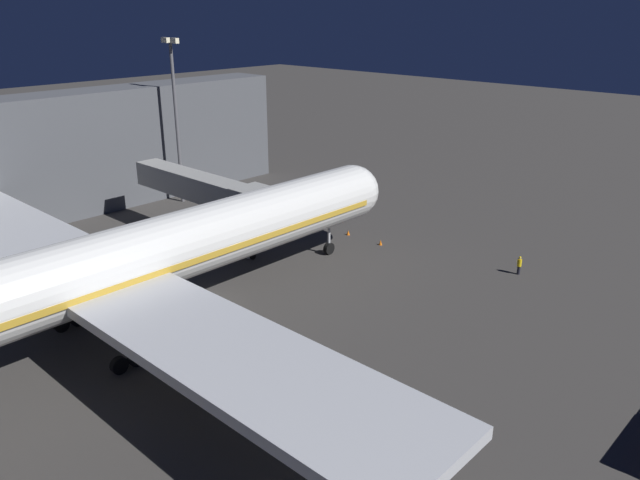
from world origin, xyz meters
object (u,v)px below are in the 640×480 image
Objects in this scene: apron_floodlight_mast at (176,111)px; traffic_cone_nose_port at (380,242)px; airliner_at_gate at (99,273)px; jet_bridge at (210,190)px; ground_crew_marshaller_fwd at (519,264)px; traffic_cone_nose_starboard at (348,232)px.

apron_floodlight_mast reaches higher than traffic_cone_nose_port.
apron_floodlight_mast is 30.23m from traffic_cone_nose_port.
apron_floodlight_mast reaches higher than airliner_at_gate.
jet_bridge is 30.84m from ground_crew_marshaller_fwd.
airliner_at_gate is 36.30m from ground_crew_marshaller_fwd.
ground_crew_marshaller_fwd is at bearing -151.97° from jet_bridge.
ground_crew_marshaller_fwd is (-26.90, -14.32, -4.76)m from jet_bridge.
apron_floodlight_mast is 26.26m from traffic_cone_nose_starboard.
apron_floodlight_mast is 43.55m from ground_crew_marshaller_fwd.
airliner_at_gate is at bearing 94.27° from traffic_cone_nose_starboard.
traffic_cone_nose_port is (-27.70, -4.93, -11.05)m from apron_floodlight_mast.
apron_floodlight_mast is at bearing 10.45° from ground_crew_marshaller_fwd.
traffic_cone_nose_port is 1.00× the size of traffic_cone_nose_starboard.
airliner_at_gate is 34.33× the size of ground_crew_marshaller_fwd.
apron_floodlight_mast is at bearing 11.95° from traffic_cone_nose_starboard.
apron_floodlight_mast reaches higher than traffic_cone_nose_starboard.
ground_crew_marshaller_fwd is 18.52m from traffic_cone_nose_starboard.
traffic_cone_nose_port is (13.90, 2.74, -0.69)m from ground_crew_marshaller_fwd.
traffic_cone_nose_port is at bearing -169.90° from apron_floodlight_mast.
traffic_cone_nose_starboard is (4.40, 0.00, 0.00)m from traffic_cone_nose_port.
jet_bridge is 11.23× the size of ground_crew_marshaller_fwd.
apron_floodlight_mast is 35.87× the size of traffic_cone_nose_starboard.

